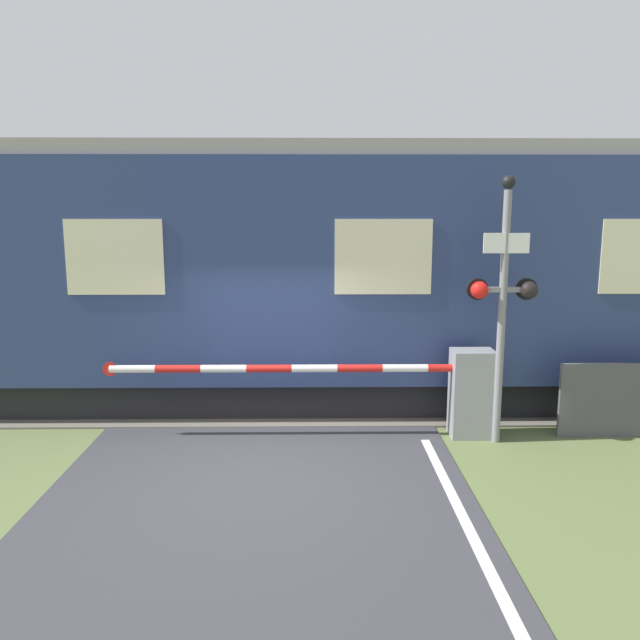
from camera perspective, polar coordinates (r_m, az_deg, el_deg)
The scene contains 5 objects.
ground_plane at distance 8.16m, azimuth -5.23°, elevation -13.58°, with size 80.00×80.00×0.00m, color #5B6B3D.
track_bed at distance 11.12m, azimuth -3.97°, elevation -6.93°, with size 36.00×3.20×0.13m.
train at distance 10.73m, azimuth 4.89°, elevation 4.25°, with size 14.31×2.92×4.29m.
crossing_barrier at distance 9.25m, azimuth 11.21°, elevation -6.23°, with size 5.61×0.44×1.28m.
signal_post at distance 8.91m, azimuth 16.40°, elevation 2.20°, with size 0.98×0.26×3.72m.
Camera 1 is at (0.63, -7.46, 3.26)m, focal length 35.00 mm.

